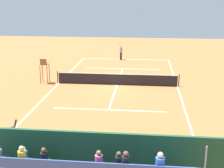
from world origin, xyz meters
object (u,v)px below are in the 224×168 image
object	(u,v)px
courtside_bench	(152,158)
tennis_ball_far	(112,61)
tennis_player	(121,51)
umpire_chair	(44,68)
tennis_net	(117,79)
tennis_ball_near	(98,61)
tennis_racket	(113,59)
line_judge	(13,139)
equipment_bag	(113,166)

from	to	relation	value
courtside_bench	tennis_ball_far	world-z (taller)	courtside_bench
tennis_player	umpire_chair	bearing A→B (deg)	62.23
tennis_net	umpire_chair	world-z (taller)	umpire_chair
courtside_bench	tennis_ball_near	world-z (taller)	courtside_bench
tennis_racket	line_judge	xyz separation A→B (m)	(2.08, 24.12, 1.00)
courtside_bench	tennis_ball_far	bearing A→B (deg)	-79.87
umpire_chair	tennis_ball_far	bearing A→B (deg)	-115.61
tennis_ball_near	tennis_player	bearing A→B (deg)	-156.97
tennis_player	tennis_racket	bearing A→B (deg)	-22.56
umpire_chair	tennis_net	bearing A→B (deg)	-179.43
umpire_chair	courtside_bench	distance (m)	15.95
equipment_bag	line_judge	size ratio (longest dim) A/B	0.47
tennis_racket	equipment_bag	bearing A→B (deg)	95.88
tennis_net	courtside_bench	size ratio (longest dim) A/B	5.72
tennis_net	tennis_ball_far	size ratio (longest dim) A/B	156.06
tennis_player	tennis_ball_near	world-z (taller)	tennis_player
umpire_chair	tennis_racket	size ratio (longest dim) A/B	3.78
courtside_bench	equipment_bag	bearing A→B (deg)	4.46
courtside_bench	tennis_player	size ratio (longest dim) A/B	0.93
tennis_player	line_judge	size ratio (longest dim) A/B	1.00
tennis_player	tennis_ball_far	bearing A→B (deg)	42.35
tennis_ball_near	tennis_ball_far	distance (m)	1.59
tennis_net	tennis_ball_near	size ratio (longest dim) A/B	156.06
equipment_bag	line_judge	bearing A→B (deg)	-4.75
umpire_chair	tennis_racket	distance (m)	12.19
umpire_chair	courtside_bench	bearing A→B (deg)	123.97
courtside_bench	tennis_ball_near	xyz separation A→B (m)	(5.71, -22.93, -0.53)
line_judge	tennis_net	bearing A→B (deg)	-105.25
umpire_chair	equipment_bag	bearing A→B (deg)	118.54
equipment_bag	tennis_player	world-z (taller)	tennis_player
umpire_chair	tennis_racket	world-z (taller)	umpire_chair
courtside_bench	tennis_net	bearing A→B (deg)	-78.49
tennis_net	tennis_racket	bearing A→B (deg)	-82.48
courtside_bench	tennis_racket	size ratio (longest dim) A/B	3.18
tennis_racket	tennis_ball_far	distance (m)	1.22
line_judge	equipment_bag	bearing A→B (deg)	175.25
equipment_bag	courtside_bench	bearing A→B (deg)	-175.54
tennis_ball_far	line_judge	size ratio (longest dim) A/B	0.03
umpire_chair	tennis_ball_far	size ratio (longest dim) A/B	32.42
umpire_chair	equipment_bag	distance (m)	15.23
line_judge	tennis_racket	bearing A→B (deg)	-94.94
courtside_bench	line_judge	bearing A→B (deg)	-2.33
tennis_ball_near	tennis_ball_far	bearing A→B (deg)	-171.75
courtside_bench	tennis_racket	distance (m)	24.73
tennis_net	line_judge	size ratio (longest dim) A/B	5.35
tennis_racket	tennis_ball_far	xyz separation A→B (m)	(-0.03, 1.22, 0.02)
tennis_player	tennis_ball_far	xyz separation A→B (m)	(0.91, 0.83, -0.98)
line_judge	courtside_bench	bearing A→B (deg)	177.67
courtside_bench	equipment_bag	distance (m)	1.69
tennis_net	tennis_player	xyz separation A→B (m)	(0.53, -10.71, 0.51)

